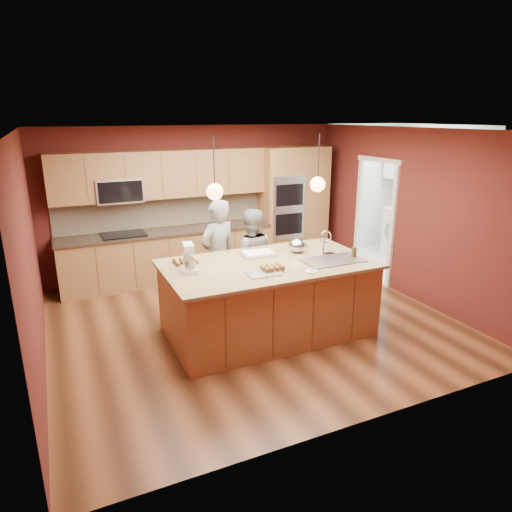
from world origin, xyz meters
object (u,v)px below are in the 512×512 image
stand_mixer (189,260)px  mixing_bowl (297,246)px  person_left (218,256)px  person_right (251,258)px  island (269,297)px

stand_mixer → mixing_bowl: (1.63, 0.17, -0.06)m
person_left → stand_mixer: (-0.72, -0.94, 0.31)m
person_right → mixing_bowl: bearing=135.5°
mixing_bowl → island: bearing=-155.4°
island → person_right: 1.07m
person_left → person_right: bearing=162.8°
island → person_right: size_ratio=1.80×
person_left → mixing_bowl: bearing=122.9°
stand_mixer → mixing_bowl: stand_mixer is taller
person_right → stand_mixer: person_right is taller
island → stand_mixer: (-1.07, 0.09, 0.65)m
person_left → mixing_bowl: person_left is taller
mixing_bowl → stand_mixer: bearing=-174.0°
person_left → mixing_bowl: size_ratio=7.05×
island → person_left: size_ratio=1.61×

